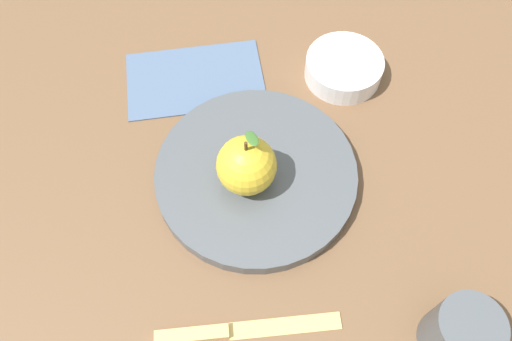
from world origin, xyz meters
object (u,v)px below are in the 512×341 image
Objects in this scene: dinner_plate at (256,174)px; linen_napkin at (195,78)px; apple at (246,165)px; knife at (231,331)px; side_bowl at (344,66)px; cup at (462,332)px.

dinner_plate reaches higher than linen_napkin.
dinner_plate is 1.31× the size of linen_napkin.
apple is 0.54× the size of knife.
apple is 0.79× the size of side_bowl.
apple is 0.44× the size of linen_napkin.
side_bowl reaches higher than linen_napkin.
knife is (-0.14, -0.10, -0.05)m from apple.
dinner_plate is 3.30× the size of cup.
apple reaches higher than linen_napkin.
knife is 0.34m from linen_napkin.
knife is 0.82× the size of linen_napkin.
knife is at bearing -130.33° from linen_napkin.
cup is (-0.22, -0.29, 0.02)m from side_bowl.
dinner_plate is at bearing -0.42° from apple.
dinner_plate is 1.61× the size of knife.
dinner_plate is at bearing 31.88° from knife.
dinner_plate is at bearing 86.18° from cup.
knife is at bearing -162.85° from side_bowl.
linen_napkin is (-0.13, 0.15, -0.02)m from side_bowl.
dinner_plate is 2.33× the size of side_bowl.
side_bowl is 0.56× the size of linen_napkin.
linen_napkin is (0.08, 0.16, -0.05)m from apple.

